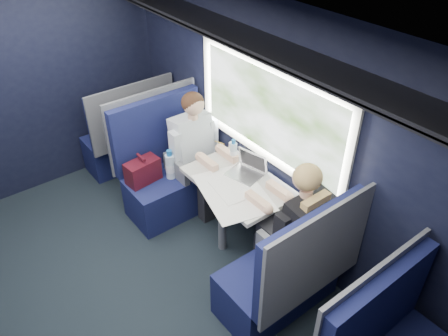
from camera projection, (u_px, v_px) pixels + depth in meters
ground at (144, 292)px, 3.86m from camera, size 2.80×4.20×0.01m
room_shell at (124, 151)px, 3.01m from camera, size 3.00×4.40×2.40m
table at (235, 188)px, 3.99m from camera, size 0.62×1.00×0.74m
seat_bay_near at (169, 173)px, 4.59m from camera, size 1.04×0.62×1.26m
seat_bay_far at (286, 275)px, 3.48m from camera, size 1.04×0.62×1.26m
seat_row_front at (129, 137)px, 5.20m from camera, size 1.04×0.51×1.16m
man at (198, 148)px, 4.44m from camera, size 0.53×0.56×1.32m
woman at (297, 222)px, 3.53m from camera, size 0.53×0.56×1.32m
papers at (233, 192)px, 3.81m from camera, size 0.69×0.85×0.01m
laptop at (248, 168)px, 4.00m from camera, size 0.30×0.35×0.23m
bottle_small at (233, 151)px, 4.16m from camera, size 0.07×0.07×0.24m
cup at (232, 147)px, 4.34m from camera, size 0.07×0.07×0.08m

